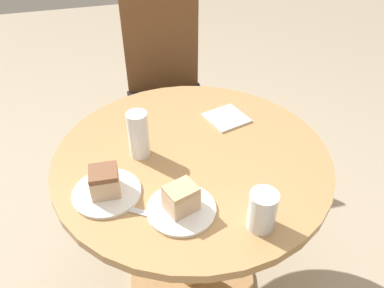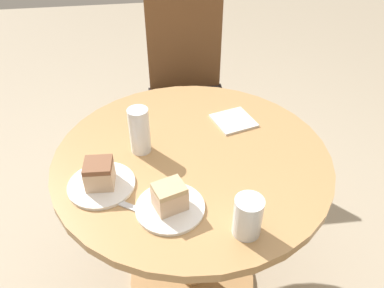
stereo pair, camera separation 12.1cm
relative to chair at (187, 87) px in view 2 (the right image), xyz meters
name	(u,v)px [view 2 (the right image)]	position (x,y,z in m)	size (l,w,h in m)	color
ground_plane	(192,279)	(-0.11, -0.86, -0.49)	(8.00, 8.00, 0.00)	tan
table	(192,198)	(-0.11, -0.86, 0.03)	(0.92, 0.92, 0.73)	tan
chair	(187,87)	(0.00, 0.00, 0.00)	(0.44, 0.43, 0.98)	brown
plate_near	(170,208)	(-0.20, -1.10, 0.24)	(0.19, 0.19, 0.01)	white
plate_far	(102,185)	(-0.40, -0.97, 0.24)	(0.20, 0.20, 0.01)	white
cake_slice_near	(170,197)	(-0.20, -1.10, 0.29)	(0.10, 0.09, 0.08)	beige
cake_slice_far	(99,173)	(-0.40, -0.97, 0.29)	(0.09, 0.08, 0.08)	beige
glass_lemonade	(140,133)	(-0.27, -0.82, 0.31)	(0.07, 0.07, 0.16)	silver
glass_water	(247,218)	(-0.01, -1.21, 0.29)	(0.08, 0.08, 0.12)	silver
napkin_stack	(233,121)	(0.08, -0.70, 0.24)	(0.17, 0.17, 0.01)	silver
fork	(126,205)	(-0.32, -1.07, 0.24)	(0.16, 0.12, 0.00)	silver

